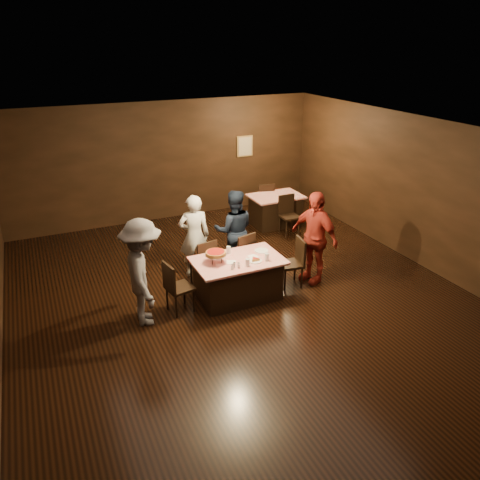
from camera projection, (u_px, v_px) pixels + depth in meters
name	position (u px, v px, depth m)	size (l,w,h in m)	color
room	(252.00, 193.00, 7.43)	(10.00, 10.04, 3.02)	black
main_table	(238.00, 279.00, 8.48)	(1.60, 1.00, 0.77)	#AC0E0B
back_table	(276.00, 210.00, 11.81)	(1.30, 0.90, 0.77)	#A7170B
chair_far_left	(203.00, 262.00, 8.92)	(0.42, 0.42, 0.95)	black
chair_far_right	(241.00, 254.00, 9.22)	(0.42, 0.42, 0.95)	black
chair_end_left	(180.00, 287.00, 8.03)	(0.42, 0.42, 0.95)	black
chair_end_right	(291.00, 263.00, 8.87)	(0.42, 0.42, 0.95)	black
chair_back_near	(290.00, 216.00, 11.19)	(0.42, 0.42, 0.95)	black
chair_back_far	(265.00, 200.00, 12.28)	(0.42, 0.42, 0.95)	black
diner_white_jacket	(194.00, 236.00, 9.14)	(0.61, 0.40, 1.68)	silver
diner_navy_hoodie	(234.00, 230.00, 9.41)	(0.81, 0.63, 1.68)	black
diner_grey_knit	(143.00, 273.00, 7.55)	(1.18, 0.68, 1.83)	slate
diner_red_shirt	(314.00, 237.00, 8.90)	(1.07, 0.44, 1.82)	#A52C21
pizza_stand	(216.00, 253.00, 8.15)	(0.38, 0.38, 0.22)	black
plate_with_slice	(255.00, 260.00, 8.26)	(0.25, 0.25, 0.06)	white
plate_empty	(262.00, 251.00, 8.66)	(0.25, 0.25, 0.01)	white
glass_front_left	(248.00, 262.00, 8.07)	(0.08, 0.08, 0.14)	silver
glass_front_right	(267.00, 257.00, 8.26)	(0.08, 0.08, 0.14)	silver
glass_back	(229.00, 250.00, 8.53)	(0.08, 0.08, 0.14)	silver
condiments	(235.00, 266.00, 8.00)	(0.17, 0.10, 0.09)	silver
napkin_center	(253.00, 256.00, 8.44)	(0.16, 0.16, 0.01)	white
napkin_left	(231.00, 262.00, 8.23)	(0.16, 0.16, 0.01)	white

